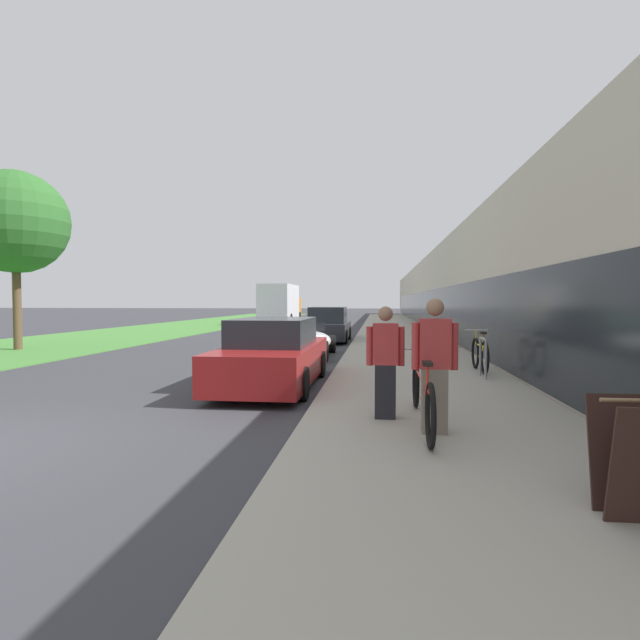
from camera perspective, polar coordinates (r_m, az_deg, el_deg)
The scene contains 14 objects.
sidewalk_slab at distance 26.08m, azimuth 8.67°, elevation -1.53°, with size 3.88×70.00×0.12m.
storefront_facade at distance 34.91m, azimuth 19.76°, elevation 2.89°, with size 10.01×70.00×4.50m.
lawn_strip at distance 32.78m, azimuth -16.80°, elevation -0.92°, with size 7.56×70.00×0.03m.
tandem_bicycle at distance 6.71m, azimuth 11.58°, elevation -8.40°, with size 0.52×2.88×0.92m.
person_rider at distance 6.28m, azimuth 12.97°, elevation -5.09°, with size 0.56×0.22×1.65m.
person_bystander at distance 6.95m, azimuth 7.47°, elevation -4.80°, with size 0.53×0.21×1.55m.
bike_rack_hoop at distance 11.11m, azimuth 18.13°, elevation -3.63°, with size 0.05×0.60×0.84m.
cruiser_bike_nearest at distance 12.00m, azimuth 17.80°, elevation -3.77°, with size 0.52×1.80×0.95m.
sandwich_board_sign at distance 4.52m, azimuth 32.62°, elevation -13.16°, with size 0.56×0.56×0.90m.
parked_sedan_curbside at distance 10.21m, azimuth -5.31°, elevation -4.02°, with size 1.78×4.55×1.39m.
vintage_roadster_curbside at distance 15.63m, azimuth -1.80°, elevation -2.54°, with size 1.74×4.36×1.04m.
parked_sedan_far at distance 21.38m, azimuth 0.93°, elevation -0.69°, with size 1.82×4.12×1.48m.
moving_truck at distance 37.55m, azimuth -4.54°, elevation 1.80°, with size 2.28×6.81×2.94m.
street_tree_far at distance 20.72m, azimuth -31.48°, elevation 9.48°, with size 3.57×3.57×6.29m.
Camera 1 is at (4.97, -5.01, 1.75)m, focal length 28.00 mm.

